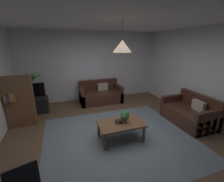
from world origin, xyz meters
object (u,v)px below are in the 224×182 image
(book_on_table_0, at_px, (118,122))
(pendant_lamp, at_px, (122,46))
(couch_under_window, at_px, (100,95))
(remote_on_table_0, at_px, (125,119))
(book_on_table_1, at_px, (118,121))
(potted_plant_on_table, at_px, (125,116))
(coffee_table, at_px, (121,125))
(bookshelf_corner, at_px, (20,102))
(potted_palm_corner, at_px, (32,91))
(tv_stand, at_px, (34,106))
(tv, at_px, (31,91))
(book_on_table_2, at_px, (118,120))
(remote_on_table_1, at_px, (123,122))
(couch_right_side, at_px, (189,114))

(book_on_table_0, bearing_deg, pendant_lamp, -16.80)
(couch_under_window, height_order, remote_on_table_0, couch_under_window)
(book_on_table_1, height_order, potted_plant_on_table, potted_plant_on_table)
(coffee_table, bearing_deg, bookshelf_corner, 147.24)
(book_on_table_1, distance_m, potted_palm_corner, 3.47)
(tv_stand, bearing_deg, tv, -90.00)
(book_on_table_1, bearing_deg, book_on_table_2, 56.15)
(book_on_table_1, distance_m, book_on_table_2, 0.02)
(remote_on_table_1, distance_m, potted_palm_corner, 3.55)
(book_on_table_1, bearing_deg, tv_stand, 132.47)
(couch_under_window, xyz_separation_m, book_on_table_1, (-0.24, -2.54, 0.20))
(coffee_table, xyz_separation_m, potted_palm_corner, (-2.21, 2.73, 0.26))
(potted_plant_on_table, bearing_deg, tv, 134.28)
(book_on_table_1, relative_size, pendant_lamp, 0.20)
(tv, height_order, pendant_lamp, pendant_lamp)
(couch_under_window, xyz_separation_m, tv, (-2.33, -0.28, 0.48))
(couch_under_window, xyz_separation_m, couch_right_side, (1.96, -2.44, 0.00))
(tv_stand, bearing_deg, remote_on_table_1, -46.01)
(coffee_table, height_order, tv_stand, tv_stand)
(book_on_table_0, distance_m, remote_on_table_0, 0.22)
(book_on_table_1, bearing_deg, remote_on_table_0, 20.70)
(potted_palm_corner, bearing_deg, tv, -80.81)
(book_on_table_1, distance_m, bookshelf_corner, 2.72)
(couch_under_window, relative_size, bookshelf_corner, 1.12)
(potted_plant_on_table, relative_size, tv_stand, 0.32)
(couch_right_side, relative_size, tv_stand, 1.55)
(pendant_lamp, bearing_deg, tv_stand, 132.96)
(bookshelf_corner, bearing_deg, tv_stand, 77.00)
(book_on_table_2, bearing_deg, potted_plant_on_table, -12.76)
(book_on_table_0, bearing_deg, potted_palm_corner, 128.50)
(potted_plant_on_table, bearing_deg, couch_right_side, 3.72)
(book_on_table_0, xyz_separation_m, tv_stand, (-2.09, 2.28, -0.20))
(coffee_table, relative_size, pendant_lamp, 1.66)
(potted_plant_on_table, relative_size, potted_palm_corner, 0.21)
(remote_on_table_0, relative_size, tv, 0.20)
(tv, relative_size, potted_palm_corner, 0.59)
(remote_on_table_1, relative_size, pendant_lamp, 0.25)
(couch_right_side, xyz_separation_m, remote_on_table_0, (-2.00, -0.03, 0.17))
(bookshelf_corner, relative_size, pendant_lamp, 2.23)
(book_on_table_1, bearing_deg, pendant_lamp, -19.81)
(tv, bearing_deg, couch_right_side, -26.69)
(book_on_table_0, bearing_deg, book_on_table_2, 96.36)
(couch_right_side, distance_m, remote_on_table_0, 2.01)
(tv_stand, distance_m, pendant_lamp, 3.67)
(potted_plant_on_table, bearing_deg, coffee_table, 172.61)
(potted_plant_on_table, height_order, bookshelf_corner, bookshelf_corner)
(tv, bearing_deg, pendant_lamp, -46.77)
(book_on_table_1, height_order, remote_on_table_1, book_on_table_1)
(remote_on_table_0, distance_m, tv_stand, 3.18)
(book_on_table_1, distance_m, remote_on_table_1, 0.12)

